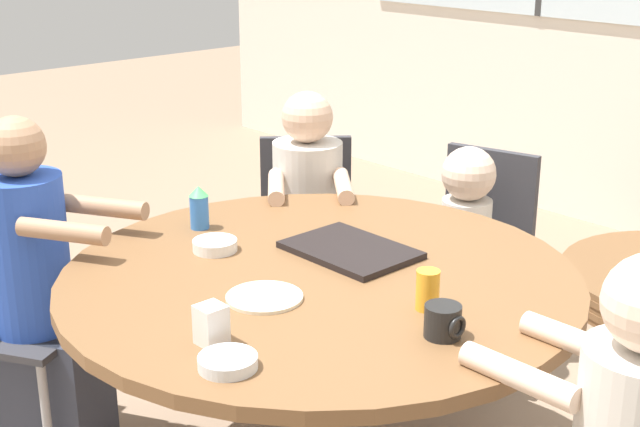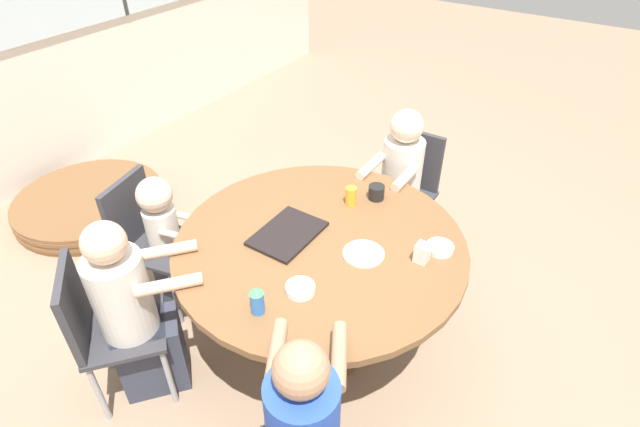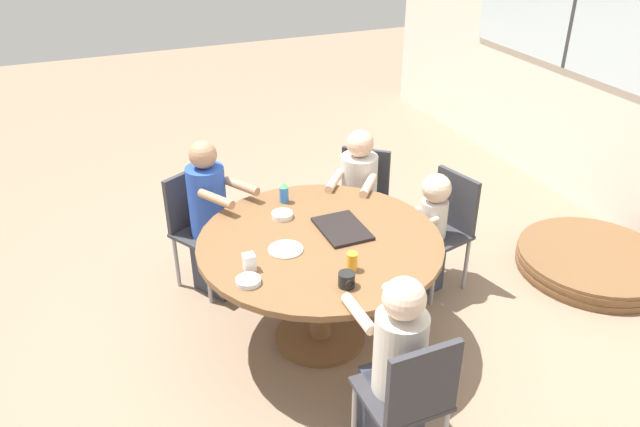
{
  "view_description": "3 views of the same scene",
  "coord_description": "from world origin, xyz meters",
  "px_view_note": "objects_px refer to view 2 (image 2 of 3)",
  "views": [
    {
      "loc": [
        1.75,
        -1.61,
        1.77
      ],
      "look_at": [
        0.0,
        0.0,
        0.95
      ],
      "focal_mm": 50.0,
      "sensor_mm": 36.0,
      "label": 1
    },
    {
      "loc": [
        -1.64,
        -1.08,
        2.42
      ],
      "look_at": [
        0.0,
        0.0,
        0.95
      ],
      "focal_mm": 28.0,
      "sensor_mm": 36.0,
      "label": 2
    },
    {
      "loc": [
        3.0,
        -1.26,
        2.75
      ],
      "look_at": [
        0.0,
        0.0,
        0.95
      ],
      "focal_mm": 35.0,
      "sensor_mm": 36.0,
      "label": 3
    }
  ],
  "objects_px": {
    "folded_table_stack": "(90,203)",
    "chair_for_toddler": "(146,232)",
    "person_man_blue_shirt": "(136,318)",
    "person_toddler": "(169,244)",
    "chair_for_man_blue_shirt": "(101,323)",
    "chair_for_woman_green_shirt": "(408,182)",
    "person_woman_green_shirt": "(398,193)",
    "bowl_cereal": "(300,289)",
    "milk_carton_small": "(422,253)",
    "bowl_white_shallow": "(440,248)",
    "juice_glass": "(351,196)",
    "coffee_mug": "(377,192)",
    "sippy_cup": "(257,299)"
  },
  "relations": [
    {
      "from": "folded_table_stack",
      "to": "chair_for_toddler",
      "type": "bearing_deg",
      "value": -105.67
    },
    {
      "from": "person_man_blue_shirt",
      "to": "person_toddler",
      "type": "relative_size",
      "value": 1.19
    },
    {
      "from": "chair_for_toddler",
      "to": "folded_table_stack",
      "type": "distance_m",
      "value": 1.31
    },
    {
      "from": "chair_for_man_blue_shirt",
      "to": "chair_for_woman_green_shirt",
      "type": "bearing_deg",
      "value": 110.12
    },
    {
      "from": "person_woman_green_shirt",
      "to": "bowl_cereal",
      "type": "relative_size",
      "value": 8.13
    },
    {
      "from": "chair_for_toddler",
      "to": "milk_carton_small",
      "type": "bearing_deg",
      "value": 91.19
    },
    {
      "from": "person_toddler",
      "to": "bowl_cereal",
      "type": "distance_m",
      "value": 1.12
    },
    {
      "from": "chair_for_toddler",
      "to": "bowl_white_shallow",
      "type": "relative_size",
      "value": 6.3
    },
    {
      "from": "bowl_white_shallow",
      "to": "person_toddler",
      "type": "bearing_deg",
      "value": 108.5
    },
    {
      "from": "chair_for_woman_green_shirt",
      "to": "person_toddler",
      "type": "bearing_deg",
      "value": 54.71
    },
    {
      "from": "chair_for_woman_green_shirt",
      "to": "juice_glass",
      "type": "distance_m",
      "value": 0.81
    },
    {
      "from": "juice_glass",
      "to": "chair_for_toddler",
      "type": "bearing_deg",
      "value": 120.83
    },
    {
      "from": "person_man_blue_shirt",
      "to": "bowl_white_shallow",
      "type": "height_order",
      "value": "person_man_blue_shirt"
    },
    {
      "from": "coffee_mug",
      "to": "bowl_cereal",
      "type": "distance_m",
      "value": 0.85
    },
    {
      "from": "coffee_mug",
      "to": "sippy_cup",
      "type": "bearing_deg",
      "value": 178.93
    },
    {
      "from": "person_toddler",
      "to": "juice_glass",
      "type": "height_order",
      "value": "person_toddler"
    },
    {
      "from": "bowl_white_shallow",
      "to": "folded_table_stack",
      "type": "bearing_deg",
      "value": 94.09
    },
    {
      "from": "person_toddler",
      "to": "sippy_cup",
      "type": "height_order",
      "value": "person_toddler"
    },
    {
      "from": "chair_for_man_blue_shirt",
      "to": "chair_for_toddler",
      "type": "bearing_deg",
      "value": 161.5
    },
    {
      "from": "chair_for_man_blue_shirt",
      "to": "milk_carton_small",
      "type": "distance_m",
      "value": 1.61
    },
    {
      "from": "person_woman_green_shirt",
      "to": "chair_for_toddler",
      "type": "bearing_deg",
      "value": 47.85
    },
    {
      "from": "sippy_cup",
      "to": "bowl_white_shallow",
      "type": "xyz_separation_m",
      "value": [
        0.82,
        -0.5,
        -0.06
      ]
    },
    {
      "from": "chair_for_woman_green_shirt",
      "to": "person_man_blue_shirt",
      "type": "xyz_separation_m",
      "value": [
        -1.87,
        0.61,
        -0.01
      ]
    },
    {
      "from": "chair_for_man_blue_shirt",
      "to": "bowl_white_shallow",
      "type": "distance_m",
      "value": 1.72
    },
    {
      "from": "milk_carton_small",
      "to": "bowl_white_shallow",
      "type": "bearing_deg",
      "value": -20.08
    },
    {
      "from": "sippy_cup",
      "to": "bowl_cereal",
      "type": "relative_size",
      "value": 1.06
    },
    {
      "from": "person_toddler",
      "to": "bowl_white_shallow",
      "type": "height_order",
      "value": "person_toddler"
    },
    {
      "from": "chair_for_toddler",
      "to": "bowl_cereal",
      "type": "bearing_deg",
      "value": 72.61
    },
    {
      "from": "chair_for_man_blue_shirt",
      "to": "person_man_blue_shirt",
      "type": "distance_m",
      "value": 0.16
    },
    {
      "from": "bowl_cereal",
      "to": "juice_glass",
      "type": "bearing_deg",
      "value": 12.43
    },
    {
      "from": "juice_glass",
      "to": "person_woman_green_shirt",
      "type": "bearing_deg",
      "value": -2.93
    },
    {
      "from": "coffee_mug",
      "to": "bowl_white_shallow",
      "type": "height_order",
      "value": "coffee_mug"
    },
    {
      "from": "chair_for_toddler",
      "to": "person_woman_green_shirt",
      "type": "distance_m",
      "value": 1.64
    },
    {
      "from": "chair_for_woman_green_shirt",
      "to": "milk_carton_small",
      "type": "bearing_deg",
      "value": 116.84
    },
    {
      "from": "coffee_mug",
      "to": "milk_carton_small",
      "type": "height_order",
      "value": "milk_carton_small"
    },
    {
      "from": "chair_for_man_blue_shirt",
      "to": "coffee_mug",
      "type": "distance_m",
      "value": 1.6
    },
    {
      "from": "person_man_blue_shirt",
      "to": "bowl_white_shallow",
      "type": "xyz_separation_m",
      "value": [
        1.01,
        -1.16,
        0.28
      ]
    },
    {
      "from": "bowl_white_shallow",
      "to": "bowl_cereal",
      "type": "height_order",
      "value": "bowl_cereal"
    },
    {
      "from": "chair_for_woman_green_shirt",
      "to": "sippy_cup",
      "type": "relative_size",
      "value": 6.02
    },
    {
      "from": "chair_for_toddler",
      "to": "sippy_cup",
      "type": "bearing_deg",
      "value": 62.48
    },
    {
      "from": "person_woman_green_shirt",
      "to": "sippy_cup",
      "type": "relative_size",
      "value": 7.67
    },
    {
      "from": "juice_glass",
      "to": "coffee_mug",
      "type": "bearing_deg",
      "value": -35.22
    },
    {
      "from": "milk_carton_small",
      "to": "folded_table_stack",
      "type": "bearing_deg",
      "value": 91.61
    },
    {
      "from": "person_man_blue_shirt",
      "to": "juice_glass",
      "type": "height_order",
      "value": "person_man_blue_shirt"
    },
    {
      "from": "milk_carton_small",
      "to": "chair_for_man_blue_shirt",
      "type": "bearing_deg",
      "value": 129.93
    },
    {
      "from": "person_woman_green_shirt",
      "to": "person_man_blue_shirt",
      "type": "xyz_separation_m",
      "value": [
        -1.7,
        0.61,
        -0.01
      ]
    },
    {
      "from": "juice_glass",
      "to": "milk_carton_small",
      "type": "xyz_separation_m",
      "value": [
        -0.22,
        -0.53,
        -0.0
      ]
    },
    {
      "from": "coffee_mug",
      "to": "bowl_cereal",
      "type": "height_order",
      "value": "coffee_mug"
    },
    {
      "from": "coffee_mug",
      "to": "folded_table_stack",
      "type": "xyz_separation_m",
      "value": [
        -0.43,
        2.33,
        -0.74
      ]
    },
    {
      "from": "chair_for_toddler",
      "to": "coffee_mug",
      "type": "distance_m",
      "value": 1.41
    }
  ]
}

